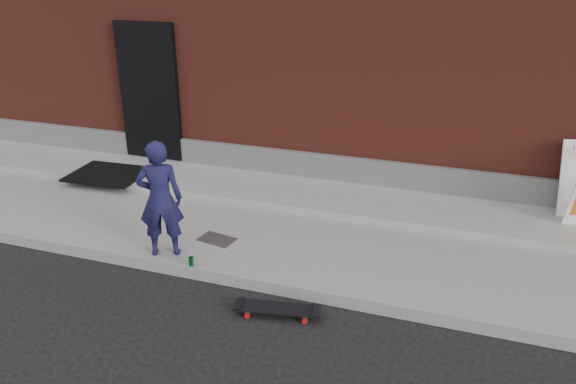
% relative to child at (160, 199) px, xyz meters
% --- Properties ---
extents(ground, '(80.00, 80.00, 0.00)m').
position_rel_child_xyz_m(ground, '(0.84, -0.22, -0.87)').
color(ground, black).
rests_on(ground, ground).
extents(sidewalk, '(20.00, 3.00, 0.15)m').
position_rel_child_xyz_m(sidewalk, '(0.84, 1.28, -0.79)').
color(sidewalk, gray).
rests_on(sidewalk, ground).
extents(apron, '(20.00, 1.20, 0.10)m').
position_rel_child_xyz_m(apron, '(0.84, 2.18, -0.67)').
color(apron, gray).
rests_on(apron, sidewalk).
extents(building, '(20.00, 8.10, 5.00)m').
position_rel_child_xyz_m(building, '(0.84, 6.78, 1.63)').
color(building, maroon).
rests_on(building, ground).
extents(child, '(0.62, 0.53, 1.43)m').
position_rel_child_xyz_m(child, '(0.00, 0.00, 0.00)').
color(child, '#191741').
rests_on(child, sidewalk).
extents(skateboard, '(0.90, 0.38, 0.10)m').
position_rel_child_xyz_m(skateboard, '(1.65, -0.57, -0.79)').
color(skateboard, red).
rests_on(skateboard, ground).
extents(soda_can, '(0.07, 0.07, 0.11)m').
position_rel_child_xyz_m(soda_can, '(0.45, -0.17, -0.66)').
color(soda_can, '#1A843B').
rests_on(soda_can, sidewalk).
extents(doormat, '(1.19, 0.98, 0.03)m').
position_rel_child_xyz_m(doormat, '(-2.06, 1.78, -0.60)').
color(doormat, black).
rests_on(doormat, apron).
extents(utility_plate, '(0.49, 0.36, 0.01)m').
position_rel_child_xyz_m(utility_plate, '(0.45, 0.51, -0.71)').
color(utility_plate, '#57575D').
rests_on(utility_plate, sidewalk).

